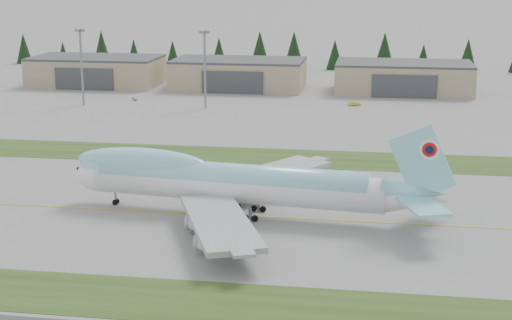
% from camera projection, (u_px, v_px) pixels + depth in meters
% --- Properties ---
extents(ground, '(7000.00, 7000.00, 0.00)m').
position_uv_depth(ground, '(177.00, 213.00, 144.91)').
color(ground, slate).
rests_on(ground, ground).
extents(grass_strip_near, '(400.00, 14.00, 0.08)m').
position_uv_depth(grass_strip_near, '(108.00, 296.00, 108.48)').
color(grass_strip_near, '#2B4217').
rests_on(grass_strip_near, ground).
extents(grass_strip_far, '(400.00, 18.00, 0.08)m').
position_uv_depth(grass_strip_far, '(224.00, 156.00, 188.04)').
color(grass_strip_far, '#2B4217').
rests_on(grass_strip_far, ground).
extents(taxiway_line_main, '(400.00, 0.40, 0.02)m').
position_uv_depth(taxiway_line_main, '(177.00, 213.00, 144.91)').
color(taxiway_line_main, gold).
rests_on(taxiway_line_main, ground).
extents(boeing_747_freighter, '(71.59, 61.29, 18.81)m').
position_uv_depth(boeing_747_freighter, '(233.00, 182.00, 142.35)').
color(boeing_747_freighter, white).
rests_on(boeing_747_freighter, ground).
extents(hangar_left, '(48.00, 26.60, 10.80)m').
position_uv_depth(hangar_left, '(96.00, 71.00, 297.78)').
color(hangar_left, gray).
rests_on(hangar_left, ground).
extents(hangar_center, '(48.00, 26.60, 10.80)m').
position_uv_depth(hangar_center, '(239.00, 74.00, 289.54)').
color(hangar_center, gray).
rests_on(hangar_center, ground).
extents(hangar_right, '(48.00, 26.60, 10.80)m').
position_uv_depth(hangar_right, '(403.00, 77.00, 280.55)').
color(hangar_right, gray).
rests_on(hangar_right, ground).
extents(floodlight_masts, '(160.43, 4.60, 24.71)m').
position_uv_depth(floodlight_masts, '(339.00, 59.00, 240.05)').
color(floodlight_masts, gray).
rests_on(floodlight_masts, ground).
extents(service_vehicle_a, '(2.70, 3.20, 1.03)m').
position_uv_depth(service_vehicle_a, '(135.00, 100.00, 265.37)').
color(service_vehicle_a, silver).
rests_on(service_vehicle_a, ground).
extents(service_vehicle_b, '(4.29, 1.95, 1.37)m').
position_uv_depth(service_vehicle_b, '(355.00, 106.00, 254.98)').
color(service_vehicle_b, gold).
rests_on(service_vehicle_b, ground).
extents(service_vehicle_c, '(3.87, 5.07, 1.37)m').
position_uv_depth(service_vehicle_c, '(408.00, 97.00, 272.13)').
color(service_vehicle_c, '#9F9FA3').
rests_on(service_vehicle_c, ground).
extents(conifer_belt, '(268.64, 13.83, 16.66)m').
position_uv_depth(conifer_belt, '(321.00, 52.00, 345.19)').
color(conifer_belt, black).
rests_on(conifer_belt, ground).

